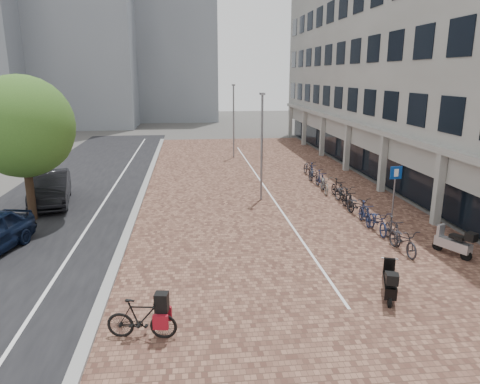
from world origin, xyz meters
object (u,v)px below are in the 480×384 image
scooter_front (453,242)px  scooter_mid (390,282)px  car_dark (50,188)px  hero_bike (142,318)px  parking_sign (395,185)px

scooter_front → scooter_mid: (-3.86, -2.93, -0.00)m
car_dark → scooter_front: (17.22, -9.09, -0.29)m
car_dark → scooter_mid: size_ratio=3.18×
scooter_front → scooter_mid: 4.84m
hero_bike → parking_sign: size_ratio=0.70×
car_dark → parking_sign: bearing=-29.4°
hero_bike → scooter_mid: (7.34, 1.31, -0.02)m
parking_sign → hero_bike: bearing=-151.0°
scooter_mid → parking_sign: parking_sign is taller
car_dark → parking_sign: (16.51, -5.41, 1.03)m
scooter_mid → scooter_front: bearing=58.2°
scooter_front → parking_sign: 3.98m
car_dark → scooter_front: bearing=-39.1°
hero_bike → scooter_front: size_ratio=1.17×
car_dark → scooter_front: 19.47m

